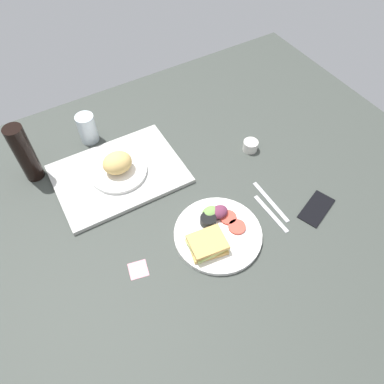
# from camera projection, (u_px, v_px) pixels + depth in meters

# --- Properties ---
(ground_plane) EXTENTS (1.90, 1.50, 0.03)m
(ground_plane) POSITION_uv_depth(u_px,v_px,m) (191.00, 210.00, 1.26)
(ground_plane) COLOR #383D38
(serving_tray) EXTENTS (0.46, 0.34, 0.02)m
(serving_tray) POSITION_uv_depth(u_px,v_px,m) (119.00, 174.00, 1.33)
(serving_tray) COLOR #B2B2AD
(serving_tray) RESTS_ON ground_plane
(bread_plate_near) EXTENTS (0.20, 0.20, 0.09)m
(bread_plate_near) POSITION_uv_depth(u_px,v_px,m) (118.00, 167.00, 1.30)
(bread_plate_near) COLOR white
(bread_plate_near) RESTS_ON serving_tray
(plate_with_salad) EXTENTS (0.28, 0.28, 0.05)m
(plate_with_salad) POSITION_uv_depth(u_px,v_px,m) (216.00, 233.00, 1.17)
(plate_with_salad) COLOR white
(plate_with_salad) RESTS_ON ground_plane
(drinking_glass) EXTENTS (0.07, 0.07, 0.12)m
(drinking_glass) POSITION_uv_depth(u_px,v_px,m) (87.00, 128.00, 1.40)
(drinking_glass) COLOR silver
(drinking_glass) RESTS_ON ground_plane
(soda_bottle) EXTENTS (0.06, 0.06, 0.23)m
(soda_bottle) POSITION_uv_depth(u_px,v_px,m) (25.00, 154.00, 1.24)
(soda_bottle) COLOR black
(soda_bottle) RESTS_ON ground_plane
(espresso_cup) EXTENTS (0.06, 0.06, 0.04)m
(espresso_cup) POSITION_uv_depth(u_px,v_px,m) (250.00, 146.00, 1.40)
(espresso_cup) COLOR silver
(espresso_cup) RESTS_ON ground_plane
(fork) EXTENTS (0.02, 0.17, 0.01)m
(fork) POSITION_uv_depth(u_px,v_px,m) (271.00, 213.00, 1.23)
(fork) COLOR #B7B7BC
(fork) RESTS_ON ground_plane
(knife) EXTENTS (0.02, 0.19, 0.01)m
(knife) POSITION_uv_depth(u_px,v_px,m) (271.00, 201.00, 1.26)
(knife) COLOR #B7B7BC
(knife) RESTS_ON ground_plane
(cell_phone) EXTENTS (0.16, 0.12, 0.01)m
(cell_phone) POSITION_uv_depth(u_px,v_px,m) (317.00, 208.00, 1.24)
(cell_phone) COLOR black
(cell_phone) RESTS_ON ground_plane
(sticky_note) EXTENTS (0.07, 0.07, 0.00)m
(sticky_note) POSITION_uv_depth(u_px,v_px,m) (138.00, 270.00, 1.11)
(sticky_note) COLOR pink
(sticky_note) RESTS_ON ground_plane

